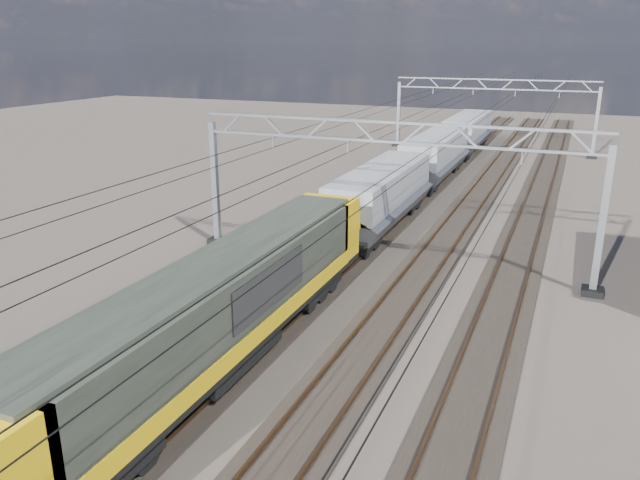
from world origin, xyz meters
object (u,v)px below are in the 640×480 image
at_px(hopper_wagon_lead, 381,193).
at_px(hopper_wagon_third, 467,131).
at_px(catenary_gantry_mid, 387,189).
at_px(hopper_wagon_mid, 435,154).
at_px(locomotive, 220,307).
at_px(catenary_gantry_far, 492,112).

xyz_separation_m(hopper_wagon_lead, hopper_wagon_third, (0.00, 28.40, 0.00)).
height_order(catenary_gantry_mid, hopper_wagon_mid, catenary_gantry_mid).
distance_m(hopper_wagon_mid, hopper_wagon_third, 14.20).
xyz_separation_m(locomotive, hopper_wagon_third, (-0.00, 46.10, -0.09)).
height_order(catenary_gantry_mid, catenary_gantry_far, same).
bearing_deg(catenary_gantry_mid, hopper_wagon_lead, 109.15).
height_order(hopper_wagon_lead, hopper_wagon_mid, same).
bearing_deg(hopper_wagon_third, catenary_gantry_mid, -86.65).
bearing_deg(hopper_wagon_mid, catenary_gantry_mid, -84.28).
distance_m(catenary_gantry_mid, hopper_wagon_mid, 20.13).
distance_m(catenary_gantry_far, hopper_wagon_third, 3.19).
bearing_deg(hopper_wagon_mid, hopper_wagon_lead, -90.00).
height_order(hopper_wagon_mid, hopper_wagon_third, same).
bearing_deg(locomotive, hopper_wagon_lead, 90.00).
xyz_separation_m(catenary_gantry_far, locomotive, (-2.00, -47.94, -1.58)).
xyz_separation_m(catenary_gantry_mid, locomotive, (-2.00, -11.94, -1.58)).
distance_m(catenary_gantry_far, locomotive, 48.00).
relative_size(catenary_gantry_far, hopper_wagon_third, 1.53).
xyz_separation_m(hopper_wagon_lead, hopper_wagon_mid, (0.00, 14.20, 0.00)).
bearing_deg(locomotive, catenary_gantry_mid, 80.49).
xyz_separation_m(hopper_wagon_mid, hopper_wagon_third, (0.00, 14.20, 0.00)).
bearing_deg(hopper_wagon_mid, catenary_gantry_far, 82.89).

